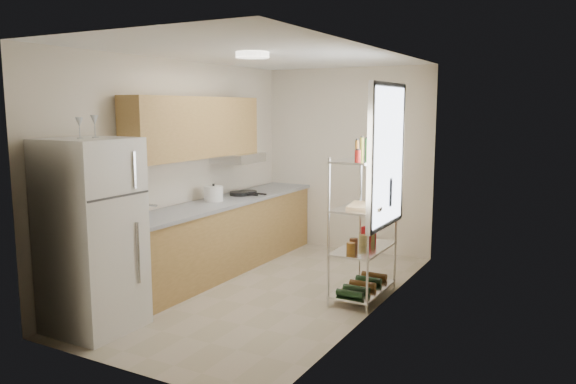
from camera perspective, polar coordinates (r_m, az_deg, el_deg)
name	(u,v)px	position (r m, az deg, el deg)	size (l,w,h in m)	color
room	(268,176)	(6.12, -2.01, 1.60)	(2.52, 4.42, 2.62)	#BAAC96
counter_run	(224,235)	(7.13, -6.54, -4.37)	(0.63, 3.51, 0.90)	#AF874A
upper_cabinets	(196,127)	(6.76, -9.35, 6.49)	(0.33, 2.20, 0.72)	#AF874A
range_hood	(238,158)	(7.40, -5.11, 3.48)	(0.50, 0.60, 0.12)	#B7BABC
window	(387,156)	(5.90, 10.04, 3.65)	(0.06, 1.00, 1.46)	white
bakers_rack	(364,197)	(5.98, 7.77, -0.50)	(0.45, 0.90, 1.73)	silver
ceiling_dome	(252,55)	(5.85, -3.63, 13.72)	(0.34, 0.34, 0.06)	white
refrigerator	(92,235)	(5.44, -19.31, -4.18)	(0.73, 0.73, 1.77)	silver
wine_glass_a	(95,126)	(5.37, -19.04, 6.33)	(0.07, 0.07, 0.20)	silver
wine_glass_b	(80,128)	(5.27, -20.42, 6.12)	(0.07, 0.07, 0.19)	silver
rice_cooker	(214,194)	(6.97, -7.57, -0.16)	(0.23, 0.23, 0.19)	white
frying_pan_large	(240,194)	(7.41, -4.93, -0.16)	(0.26, 0.26, 0.05)	black
frying_pan_small	(248,193)	(7.46, -4.11, -0.06)	(0.24, 0.24, 0.05)	black
cutting_board	(367,206)	(5.92, 7.99, -1.41)	(0.35, 0.45, 0.03)	tan
espresso_machine	(384,190)	(6.12, 9.76, 0.16)	(0.17, 0.26, 0.30)	black
storage_bag	(369,234)	(6.36, 8.21, -4.22)	(0.10, 0.15, 0.17)	#A31415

